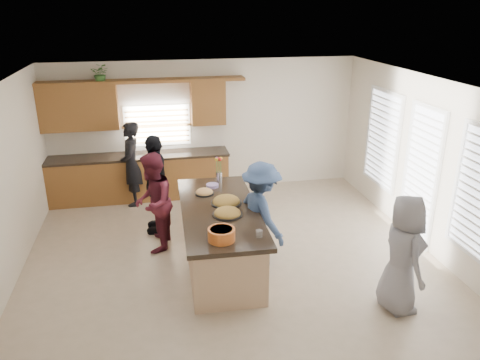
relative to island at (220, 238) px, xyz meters
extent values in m
plane|color=#C5AC92|center=(0.20, 0.28, -0.45)|extent=(6.50, 6.50, 0.00)
cube|color=silver|center=(0.20, 3.28, 0.95)|extent=(6.50, 0.02, 2.80)
cube|color=silver|center=(0.20, -2.72, 0.95)|extent=(6.50, 0.02, 2.80)
cube|color=silver|center=(-3.05, 0.28, 0.95)|extent=(0.02, 6.00, 2.80)
cube|color=silver|center=(3.45, 0.28, 0.95)|extent=(0.02, 6.00, 2.80)
cube|color=white|center=(0.20, 0.28, 2.35)|extent=(6.50, 6.00, 0.02)
cube|color=brown|center=(-1.23, 2.97, 0.00)|extent=(3.65, 0.62, 0.90)
cube|color=black|center=(-1.23, 2.97, 0.47)|extent=(3.70, 0.65, 0.05)
cube|color=brown|center=(-2.30, 3.10, 1.50)|extent=(1.50, 0.36, 0.90)
cube|color=brown|center=(0.25, 3.10, 1.50)|extent=(0.70, 0.36, 0.90)
cube|color=brown|center=(-1.03, 3.10, 1.98)|extent=(4.05, 0.40, 0.06)
cube|color=brown|center=(-0.80, 3.24, 1.02)|extent=(1.35, 0.08, 0.85)
cube|color=white|center=(3.42, 1.58, 0.97)|extent=(0.06, 1.10, 1.75)
cube|color=white|center=(3.42, 0.18, 0.72)|extent=(0.06, 0.85, 2.25)
cube|color=tan|center=(0.00, 0.00, -0.01)|extent=(1.07, 2.53, 0.88)
cube|color=black|center=(0.00, 0.00, 0.46)|extent=(1.23, 2.73, 0.07)
cube|color=black|center=(0.00, 0.00, -0.41)|extent=(0.99, 2.45, 0.08)
cylinder|color=black|center=(0.08, -0.26, 0.51)|extent=(0.44, 0.44, 0.02)
ellipsoid|color=#B48838|center=(0.08, -0.26, 0.53)|extent=(0.40, 0.40, 0.18)
cylinder|color=black|center=(0.13, 0.17, 0.51)|extent=(0.48, 0.48, 0.02)
ellipsoid|color=#B48838|center=(0.13, 0.17, 0.53)|extent=(0.43, 0.43, 0.19)
cylinder|color=black|center=(-0.15, 0.62, 0.51)|extent=(0.31, 0.31, 0.02)
ellipsoid|color=tan|center=(-0.15, 0.62, 0.53)|extent=(0.28, 0.28, 0.13)
cylinder|color=orange|center=(-0.13, -1.00, 0.58)|extent=(0.36, 0.36, 0.16)
cylinder|color=beige|center=(-0.13, -1.00, 0.64)|extent=(0.30, 0.30, 0.04)
cylinder|color=white|center=(0.38, -1.01, 0.55)|extent=(0.09, 0.09, 0.10)
cylinder|color=#A086C3|center=(0.02, 0.90, 0.52)|extent=(0.21, 0.21, 0.05)
cylinder|color=silver|center=(0.16, 1.13, 0.59)|extent=(0.11, 0.11, 0.18)
imported|color=#3E732E|center=(-1.82, 3.10, 2.14)|extent=(0.40, 0.36, 0.38)
imported|color=black|center=(-1.37, 2.67, 0.40)|extent=(0.43, 0.64, 1.71)
imported|color=maroon|center=(-0.99, 0.70, 0.38)|extent=(0.76, 0.91, 1.66)
imported|color=black|center=(-0.91, 1.38, 0.44)|extent=(0.51, 1.07, 1.78)
imported|color=#344971|center=(0.63, -0.08, 0.38)|extent=(0.92, 1.21, 1.67)
imported|color=slate|center=(2.16, -1.60, 0.37)|extent=(0.53, 0.81, 1.64)
camera|label=1|loc=(-0.94, -6.41, 3.42)|focal=35.00mm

